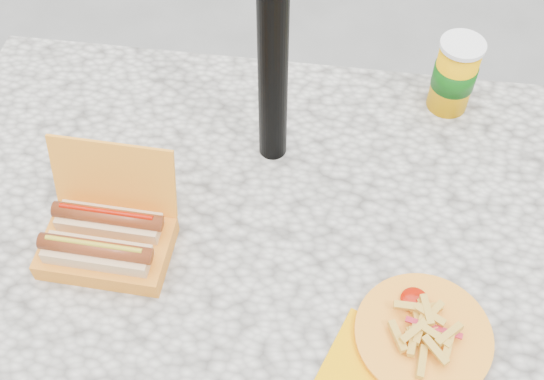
# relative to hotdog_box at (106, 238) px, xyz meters

# --- Properties ---
(picnic_table) EXTENTS (1.20, 0.80, 0.75)m
(picnic_table) POSITION_rel_hotdog_box_xyz_m (0.24, 0.09, -0.15)
(picnic_table) COLOR beige
(picnic_table) RESTS_ON ground
(hotdog_box) EXTENTS (0.21, 0.18, 0.17)m
(hotdog_box) POSITION_rel_hotdog_box_xyz_m (0.00, 0.00, 0.00)
(hotdog_box) COLOR orange
(hotdog_box) RESTS_ON picnic_table
(fries_plate) EXTENTS (0.27, 0.28, 0.04)m
(fries_plate) POSITION_rel_hotdog_box_xyz_m (0.51, -0.09, -0.03)
(fries_plate) COLOR #FFAA00
(fries_plate) RESTS_ON picnic_table
(soda_cup) EXTENTS (0.08, 0.08, 0.15)m
(soda_cup) POSITION_rel_hotdog_box_xyz_m (0.56, 0.41, 0.04)
(soda_cup) COLOR #FFAB00
(soda_cup) RESTS_ON picnic_table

